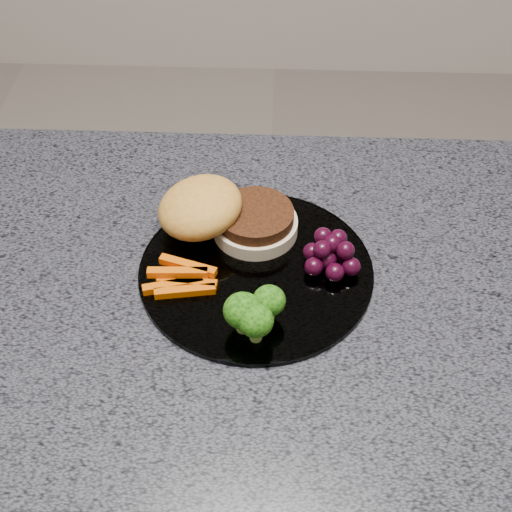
{
  "coord_description": "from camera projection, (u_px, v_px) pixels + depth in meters",
  "views": [
    {
      "loc": [
        0.03,
        -0.5,
        1.48
      ],
      "look_at": [
        0.01,
        0.04,
        0.93
      ],
      "focal_mm": 50.0,
      "sensor_mm": 36.0,
      "label": 1
    }
  ],
  "objects": [
    {
      "name": "broccoli",
      "position": [
        254.0,
        312.0,
        0.71
      ],
      "size": [
        0.06,
        0.06,
        0.05
      ],
      "rotation": [
        0.0,
        0.0,
        0.34
      ],
      "color": "olive",
      "rests_on": "plate"
    },
    {
      "name": "carrot_sticks",
      "position": [
        183.0,
        279.0,
        0.77
      ],
      "size": [
        0.08,
        0.05,
        0.02
      ],
      "rotation": [
        0.0,
        0.0,
        -0.22
      ],
      "color": "#D05103",
      "rests_on": "plate"
    },
    {
      "name": "countertop",
      "position": [
        249.0,
        311.0,
        0.78
      ],
      "size": [
        1.2,
        0.6,
        0.04
      ],
      "primitive_type": "cube",
      "color": "#44444D",
      "rests_on": "island_cabinet"
    },
    {
      "name": "grape_bunch",
      "position": [
        331.0,
        253.0,
        0.78
      ],
      "size": [
        0.06,
        0.06,
        0.04
      ],
      "rotation": [
        0.0,
        0.0,
        0.26
      ],
      "color": "black",
      "rests_on": "plate"
    },
    {
      "name": "island_cabinet",
      "position": [
        251.0,
        500.0,
        1.1
      ],
      "size": [
        1.2,
        0.6,
        0.86
      ],
      "primitive_type": "cube",
      "color": "brown",
      "rests_on": "ground"
    },
    {
      "name": "plate",
      "position": [
        256.0,
        271.0,
        0.79
      ],
      "size": [
        0.26,
        0.26,
        0.01
      ],
      "primitive_type": "cylinder",
      "color": "white",
      "rests_on": "countertop"
    },
    {
      "name": "burger",
      "position": [
        220.0,
        216.0,
        0.82
      ],
      "size": [
        0.16,
        0.1,
        0.05
      ],
      "rotation": [
        0.0,
        0.0,
        0.01
      ],
      "color": "beige",
      "rests_on": "plate"
    }
  ]
}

